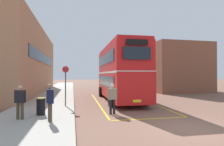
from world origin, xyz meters
name	(u,v)px	position (x,y,z in m)	size (l,w,h in m)	color
ground_plane	(112,94)	(0.00, 14.40, 0.00)	(135.60, 135.60, 0.00)	brown
sidewalk_left	(57,92)	(-6.50, 16.80, 0.07)	(4.00, 57.60, 0.14)	#A39E93
brick_building_left	(15,61)	(-11.45, 17.16, 3.88)	(6.77, 21.65, 7.77)	#AD7A56
depot_building_right	(160,69)	(9.22, 20.29, 3.21)	(7.50, 15.57, 6.42)	brown
double_decker_bus	(119,72)	(-0.54, 8.92, 2.51)	(3.14, 10.16, 4.75)	black
single_deck_bus	(118,78)	(3.48, 25.06, 1.64)	(2.86, 8.58, 3.02)	black
pedestrian_boarding	(112,97)	(-2.38, 3.38, 1.01)	(0.57, 0.33, 1.73)	black
pedestrian_waiting_near	(50,100)	(-5.61, 1.89, 1.12)	(0.36, 0.54, 1.69)	#473828
pedestrian_waiting_far	(20,100)	(-7.04, 2.59, 1.06)	(0.54, 0.30, 1.61)	#473828
litter_bin	(41,106)	(-6.24, 3.39, 0.59)	(0.47, 0.47, 0.90)	black
bus_stop_sign	(66,82)	(-5.08, 5.94, 1.76)	(0.44, 0.09, 2.70)	#4C4C51
bay_marking_yellow	(125,103)	(-0.57, 7.01, 0.00)	(4.66, 12.21, 0.01)	gold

